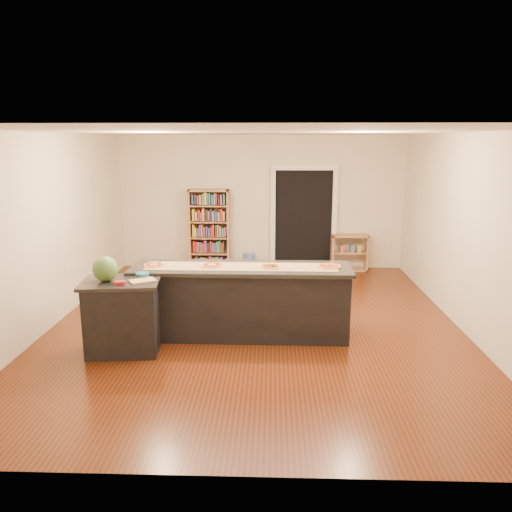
{
  "coord_description": "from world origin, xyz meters",
  "views": [
    {
      "loc": [
        0.24,
        -7.06,
        2.68
      ],
      "look_at": [
        0.0,
        0.2,
        1.0
      ],
      "focal_mm": 35.0,
      "sensor_mm": 36.0,
      "label": 1
    }
  ],
  "objects_px": {
    "side_counter": "(123,316)",
    "waste_bin": "(249,262)",
    "bookshelf": "(209,230)",
    "watermelon": "(105,269)",
    "kitchen_island": "(241,301)",
    "low_shelf": "(349,252)"
  },
  "relations": [
    {
      "from": "kitchen_island",
      "to": "watermelon",
      "type": "relative_size",
      "value": 9.46
    },
    {
      "from": "kitchen_island",
      "to": "bookshelf",
      "type": "xyz_separation_m",
      "value": [
        -0.91,
        3.73,
        0.35
      ]
    },
    {
      "from": "bookshelf",
      "to": "watermelon",
      "type": "distance_m",
      "value": 4.45
    },
    {
      "from": "waste_bin",
      "to": "watermelon",
      "type": "relative_size",
      "value": 1.15
    },
    {
      "from": "side_counter",
      "to": "waste_bin",
      "type": "distance_m",
      "value": 4.48
    },
    {
      "from": "kitchen_island",
      "to": "waste_bin",
      "type": "xyz_separation_m",
      "value": [
        -0.07,
        3.62,
        -0.32
      ]
    },
    {
      "from": "bookshelf",
      "to": "watermelon",
      "type": "bearing_deg",
      "value": -99.81
    },
    {
      "from": "kitchen_island",
      "to": "watermelon",
      "type": "height_order",
      "value": "watermelon"
    },
    {
      "from": "side_counter",
      "to": "bookshelf",
      "type": "xyz_separation_m",
      "value": [
        0.58,
        4.35,
        0.37
      ]
    },
    {
      "from": "bookshelf",
      "to": "watermelon",
      "type": "relative_size",
      "value": 5.33
    },
    {
      "from": "low_shelf",
      "to": "waste_bin",
      "type": "distance_m",
      "value": 2.13
    },
    {
      "from": "kitchen_island",
      "to": "low_shelf",
      "type": "height_order",
      "value": "kitchen_island"
    },
    {
      "from": "waste_bin",
      "to": "watermelon",
      "type": "height_order",
      "value": "watermelon"
    },
    {
      "from": "low_shelf",
      "to": "watermelon",
      "type": "bearing_deg",
      "value": -130.46
    },
    {
      "from": "kitchen_island",
      "to": "side_counter",
      "type": "distance_m",
      "value": 1.61
    },
    {
      "from": "side_counter",
      "to": "waste_bin",
      "type": "relative_size",
      "value": 2.64
    },
    {
      "from": "side_counter",
      "to": "bookshelf",
      "type": "height_order",
      "value": "bookshelf"
    },
    {
      "from": "bookshelf",
      "to": "low_shelf",
      "type": "height_order",
      "value": "bookshelf"
    },
    {
      "from": "side_counter",
      "to": "bookshelf",
      "type": "relative_size",
      "value": 0.57
    },
    {
      "from": "kitchen_island",
      "to": "low_shelf",
      "type": "xyz_separation_m",
      "value": [
        2.05,
        3.72,
        -0.12
      ]
    },
    {
      "from": "low_shelf",
      "to": "waste_bin",
      "type": "bearing_deg",
      "value": -177.4
    },
    {
      "from": "kitchen_island",
      "to": "watermelon",
      "type": "xyz_separation_m",
      "value": [
        -1.67,
        -0.64,
        0.61
      ]
    }
  ]
}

